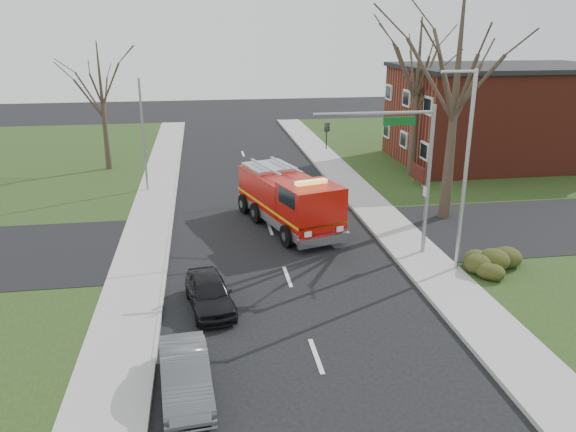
{
  "coord_description": "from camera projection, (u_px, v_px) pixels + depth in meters",
  "views": [
    {
      "loc": [
        -3.24,
        -21.1,
        9.95
      ],
      "look_at": [
        0.33,
        2.01,
        2.0
      ],
      "focal_mm": 35.0,
      "sensor_mm": 36.0,
      "label": 1
    }
  ],
  "objects": [
    {
      "name": "utility_pole_far",
      "position": [
        143.0,
        137.0,
        34.4
      ],
      "size": [
        0.14,
        0.14,
        7.0
      ],
      "primitive_type": "cylinder",
      "color": "gray",
      "rests_on": "ground"
    },
    {
      "name": "traffic_signal_mast",
      "position": [
        402.0,
        154.0,
        24.06
      ],
      "size": [
        5.29,
        0.18,
        6.8
      ],
      "color": "gray",
      "rests_on": "ground"
    },
    {
      "name": "streetlight_pole",
      "position": [
        465.0,
        167.0,
        22.51
      ],
      "size": [
        1.48,
        0.16,
        8.4
      ],
      "color": "#B7BABF",
      "rests_on": "ground"
    },
    {
      "name": "sidewalk_left",
      "position": [
        135.0,
        285.0,
        22.49
      ],
      "size": [
        2.4,
        80.0,
        0.15
      ],
      "primitive_type": "cube",
      "color": "gray",
      "rests_on": "ground"
    },
    {
      "name": "bare_tree_far",
      "position": [
        418.0,
        81.0,
        36.95
      ],
      "size": [
        5.25,
        5.25,
        10.5
      ],
      "color": "#362B20",
      "rests_on": "ground"
    },
    {
      "name": "fire_engine",
      "position": [
        289.0,
        201.0,
        28.84
      ],
      "size": [
        4.72,
        8.09,
        3.09
      ],
      "rotation": [
        0.0,
        0.0,
        0.29
      ],
      "color": "#B20F08",
      "rests_on": "ground"
    },
    {
      "name": "sidewalk_right",
      "position": [
        429.0,
        266.0,
        24.29
      ],
      "size": [
        2.4,
        80.0,
        0.15
      ],
      "primitive_type": "cube",
      "color": "gray",
      "rests_on": "ground"
    },
    {
      "name": "bare_tree_left",
      "position": [
        101.0,
        92.0,
        38.89
      ],
      "size": [
        4.5,
        4.5,
        9.0
      ],
      "color": "#362B20",
      "rests_on": "ground"
    },
    {
      "name": "parked_car_gray",
      "position": [
        186.0,
        375.0,
        15.76
      ],
      "size": [
        1.67,
        3.95,
        1.27
      ],
      "primitive_type": "imported",
      "rotation": [
        0.0,
        0.0,
        0.09
      ],
      "color": "#54565B",
      "rests_on": "ground"
    },
    {
      "name": "ground",
      "position": [
        287.0,
        277.0,
        23.41
      ],
      "size": [
        120.0,
        120.0,
        0.0
      ],
      "primitive_type": "plane",
      "color": "black",
      "rests_on": "ground"
    },
    {
      "name": "brick_building",
      "position": [
        502.0,
        115.0,
        41.83
      ],
      "size": [
        15.4,
        10.4,
        7.25
      ],
      "color": "maroon",
      "rests_on": "ground"
    },
    {
      "name": "hedge_corner",
      "position": [
        502.0,
        260.0,
        23.59
      ],
      "size": [
        2.8,
        2.0,
        0.9
      ],
      "primitive_type": "ellipsoid",
      "color": "#2C3212",
      "rests_on": "lawn_right"
    },
    {
      "name": "parked_car_maroon",
      "position": [
        210.0,
        292.0,
        20.65
      ],
      "size": [
        2.06,
        3.91,
        1.27
      ],
      "primitive_type": "imported",
      "rotation": [
        0.0,
        0.0,
        0.16
      ],
      "color": "black",
      "rests_on": "ground"
    },
    {
      "name": "bare_tree_near",
      "position": [
        457.0,
        79.0,
        28.02
      ],
      "size": [
        6.0,
        6.0,
        12.0
      ],
      "color": "#362B20",
      "rests_on": "ground"
    },
    {
      "name": "health_center_sign",
      "position": [
        418.0,
        173.0,
        36.35
      ],
      "size": [
        0.12,
        2.0,
        1.4
      ],
      "color": "#521613",
      "rests_on": "ground"
    }
  ]
}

